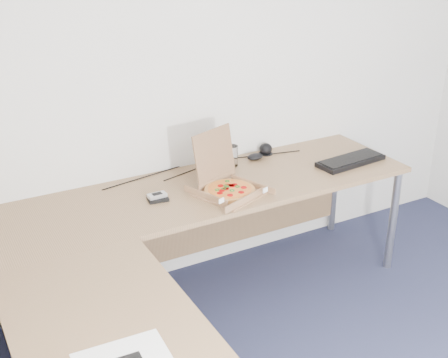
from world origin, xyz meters
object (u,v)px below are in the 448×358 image
desk (187,238)px  keyboard (351,161)px  pizza_box (228,187)px  drinking_glass (232,156)px  wallet (158,198)px

desk → keyboard: keyboard is taller
pizza_box → drinking_glass: (0.22, 0.34, 0.03)m
pizza_box → keyboard: bearing=-20.1°
desk → keyboard: size_ratio=5.44×
drinking_glass → wallet: drinking_glass is taller
keyboard → wallet: 1.27m
keyboard → wallet: size_ratio=4.25×
drinking_glass → desk: bearing=-133.8°
keyboard → desk: bearing=-171.4°
drinking_glass → wallet: 0.64m
pizza_box → drinking_glass: pizza_box is taller
desk → drinking_glass: bearing=46.2°
desk → pizza_box: 0.51m
wallet → drinking_glass: bearing=29.4°
pizza_box → wallet: pizza_box is taller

